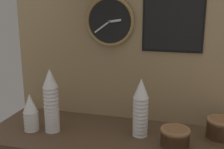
{
  "coord_description": "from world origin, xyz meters",
  "views": [
    {
      "loc": [
        0.3,
        -1.43,
        0.73
      ],
      "look_at": [
        -0.09,
        0.04,
        0.34
      ],
      "focal_mm": 45.0,
      "sensor_mm": 36.0,
      "label": 1
    }
  ],
  "objects_px": {
    "cup_stack_far_left": "(31,112)",
    "menu_board": "(174,11)",
    "bowl_stack_right": "(175,138)",
    "cup_stack_left": "(51,100)",
    "cup_stack_center_right": "(141,107)",
    "bowl_stack_far_right": "(221,129)",
    "wall_clock": "(110,22)"
  },
  "relations": [
    {
      "from": "cup_stack_far_left",
      "to": "menu_board",
      "type": "bearing_deg",
      "value": 22.2
    },
    {
      "from": "cup_stack_far_left",
      "to": "bowl_stack_right",
      "type": "height_order",
      "value": "cup_stack_far_left"
    },
    {
      "from": "cup_stack_left",
      "to": "cup_stack_center_right",
      "type": "bearing_deg",
      "value": 8.88
    },
    {
      "from": "cup_stack_left",
      "to": "bowl_stack_far_right",
      "type": "distance_m",
      "value": 0.95
    },
    {
      "from": "wall_clock",
      "to": "bowl_stack_far_right",
      "type": "bearing_deg",
      "value": -13.5
    },
    {
      "from": "bowl_stack_right",
      "to": "wall_clock",
      "type": "relative_size",
      "value": 0.51
    },
    {
      "from": "cup_stack_left",
      "to": "wall_clock",
      "type": "xyz_separation_m",
      "value": [
        0.27,
        0.28,
        0.43
      ]
    },
    {
      "from": "cup_stack_center_right",
      "to": "menu_board",
      "type": "relative_size",
      "value": 0.7
    },
    {
      "from": "wall_clock",
      "to": "cup_stack_center_right",
      "type": "bearing_deg",
      "value": -41.26
    },
    {
      "from": "menu_board",
      "to": "cup_stack_center_right",
      "type": "bearing_deg",
      "value": -123.33
    },
    {
      "from": "cup_stack_center_right",
      "to": "wall_clock",
      "type": "height_order",
      "value": "wall_clock"
    },
    {
      "from": "cup_stack_center_right",
      "to": "bowl_stack_right",
      "type": "distance_m",
      "value": 0.25
    },
    {
      "from": "bowl_stack_far_right",
      "to": "wall_clock",
      "type": "xyz_separation_m",
      "value": [
        -0.67,
        0.16,
        0.55
      ]
    },
    {
      "from": "cup_stack_far_left",
      "to": "bowl_stack_far_right",
      "type": "height_order",
      "value": "cup_stack_far_left"
    },
    {
      "from": "bowl_stack_right",
      "to": "menu_board",
      "type": "bearing_deg",
      "value": 100.21
    },
    {
      "from": "bowl_stack_far_right",
      "to": "menu_board",
      "type": "height_order",
      "value": "menu_board"
    },
    {
      "from": "cup_stack_far_left",
      "to": "bowl_stack_right",
      "type": "relative_size",
      "value": 1.44
    },
    {
      "from": "cup_stack_center_right",
      "to": "cup_stack_far_left",
      "type": "xyz_separation_m",
      "value": [
        -0.63,
        -0.1,
        -0.06
      ]
    },
    {
      "from": "bowl_stack_far_right",
      "to": "cup_stack_far_left",
      "type": "bearing_deg",
      "value": -172.17
    },
    {
      "from": "cup_stack_center_right",
      "to": "wall_clock",
      "type": "xyz_separation_m",
      "value": [
        -0.23,
        0.21,
        0.45
      ]
    },
    {
      "from": "bowl_stack_right",
      "to": "cup_stack_far_left",
      "type": "bearing_deg",
      "value": -179.86
    },
    {
      "from": "cup_stack_left",
      "to": "cup_stack_center_right",
      "type": "relative_size",
      "value": 1.13
    },
    {
      "from": "cup_stack_far_left",
      "to": "bowl_stack_right",
      "type": "bearing_deg",
      "value": 0.14
    },
    {
      "from": "cup_stack_left",
      "to": "wall_clock",
      "type": "distance_m",
      "value": 0.58
    },
    {
      "from": "cup_stack_far_left",
      "to": "menu_board",
      "type": "xyz_separation_m",
      "value": [
        0.77,
        0.32,
        0.57
      ]
    },
    {
      "from": "bowl_stack_right",
      "to": "wall_clock",
      "type": "distance_m",
      "value": 0.77
    },
    {
      "from": "cup_stack_left",
      "to": "bowl_stack_far_right",
      "type": "bearing_deg",
      "value": 7.58
    },
    {
      "from": "cup_stack_center_right",
      "to": "menu_board",
      "type": "distance_m",
      "value": 0.58
    },
    {
      "from": "cup_stack_center_right",
      "to": "bowl_stack_far_right",
      "type": "bearing_deg",
      "value": 6.03
    },
    {
      "from": "wall_clock",
      "to": "menu_board",
      "type": "xyz_separation_m",
      "value": [
        0.38,
        0.01,
        0.06
      ]
    },
    {
      "from": "bowl_stack_far_right",
      "to": "wall_clock",
      "type": "distance_m",
      "value": 0.88
    },
    {
      "from": "cup_stack_center_right",
      "to": "cup_stack_far_left",
      "type": "distance_m",
      "value": 0.64
    }
  ]
}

